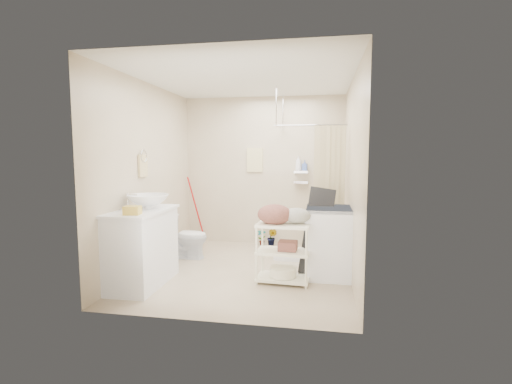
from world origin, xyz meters
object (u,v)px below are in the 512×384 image
laundry_rack (283,247)px  vanity (141,247)px  toilet (186,236)px  washing_machine (330,242)px

laundry_rack → vanity: bearing=-164.4°
toilet → laundry_rack: 1.81m
toilet → laundry_rack: size_ratio=0.75×
toilet → washing_machine: (2.18, -0.49, 0.12)m
toilet → vanity: bearing=174.2°
vanity → laundry_rack: (1.72, 0.37, -0.02)m
vanity → washing_machine: vanity is taller
laundry_rack → toilet: bearing=155.5°
vanity → laundry_rack: size_ratio=1.18×
vanity → washing_machine: size_ratio=1.16×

